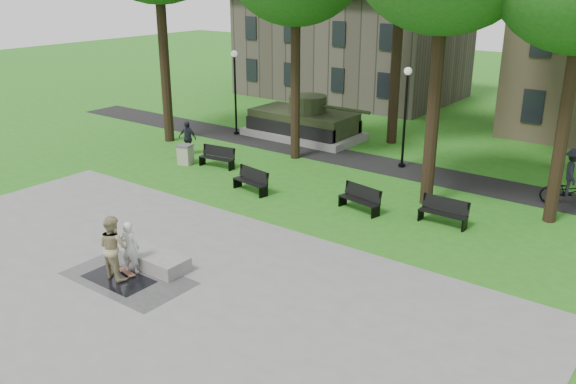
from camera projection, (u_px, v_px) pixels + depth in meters
name	position (u px, v px, depth m)	size (l,w,h in m)	color
ground	(217.00, 253.00, 20.13)	(120.00, 120.00, 0.00)	#266217
plaza	(90.00, 318.00, 16.36)	(22.00, 16.00, 0.02)	gray
footpath	(389.00, 166.00, 29.16)	(44.00, 2.60, 0.01)	black
building_left	(352.00, 47.00, 45.07)	(15.00, 10.00, 7.20)	#4C443D
lamp_left	(235.00, 86.00, 34.08)	(0.36, 0.36, 4.73)	black
lamp_mid	(405.00, 109.00, 28.16)	(0.36, 0.36, 4.73)	black
tank_monument	(304.00, 123.00, 34.02)	(7.45, 3.40, 2.40)	gray
puddle	(119.00, 279.00, 18.41)	(2.20, 1.20, 0.00)	black
concrete_block	(156.00, 261.00, 19.08)	(2.20, 1.00, 0.45)	gray
skateboard	(127.00, 273.00, 18.72)	(0.78, 0.20, 0.07)	brown
skateboarder	(130.00, 247.00, 18.55)	(0.62, 0.40, 1.69)	silver
friend_watching	(113.00, 247.00, 18.19)	(0.97, 0.76, 2.00)	#988E62
pedestrian_walker	(187.00, 138.00, 30.82)	(1.01, 0.42, 1.73)	#20222B
cyclist	(571.00, 183.00, 23.97)	(2.30, 1.38, 2.35)	black
park_bench_0	(218.00, 156.00, 28.94)	(1.84, 0.76, 1.00)	black
park_bench_1	(251.00, 180.00, 25.66)	(1.85, 0.83, 1.00)	black
park_bench_2	(360.00, 198.00, 23.59)	(1.85, 0.87, 1.00)	black
park_bench_3	(444.00, 211.00, 22.31)	(1.80, 0.53, 1.00)	black
trash_bin	(185.00, 154.00, 29.40)	(0.82, 0.82, 0.96)	#ADA58E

